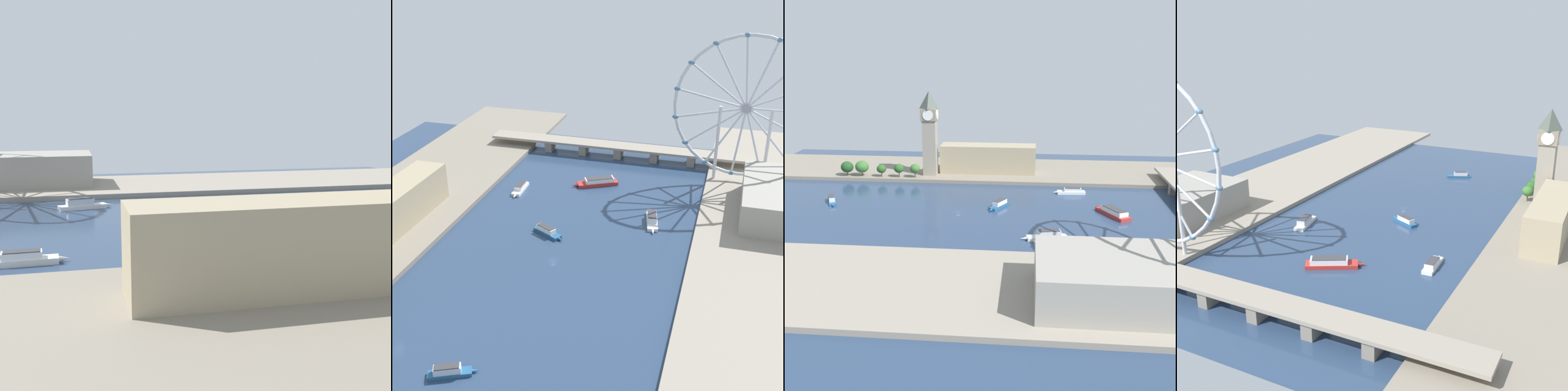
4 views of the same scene
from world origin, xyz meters
TOP-DOWN VIEW (x-y plane):
  - ground_plane at (0.00, 0.00)m, footprint 411.35×411.35m
  - riverbank_right at (120.68, 0.00)m, footprint 90.00×520.00m
  - clock_tower at (-94.59, -37.89)m, footprint 14.52×14.52m
  - parliament_block at (-107.69, 12.60)m, footprint 22.00×84.98m
  - tree_row_embankment at (-82.68, -87.50)m, footprint 11.91×71.01m
  - riverside_hall at (128.84, 92.09)m, footprint 53.90×77.01m
  - river_bridge at (0.00, 169.01)m, footprint 223.35×17.18m
  - tour_boat_0 at (-54.52, 83.68)m, footprint 7.22×26.01m
  - tour_boat_1 at (-13.59, 28.35)m, footprint 22.94×14.51m
  - tour_boat_2 at (-13.03, -98.52)m, footprint 21.49×12.44m
  - tour_boat_3 at (47.10, 61.88)m, footprint 11.83×29.72m
  - tour_boat_4 at (-2.44, 109.09)m, footprint 33.61×22.02m

SIDE VIEW (x-z plane):
  - ground_plane at x=0.00m, z-range 0.00..0.00m
  - riverbank_right at x=120.68m, z-range 0.00..3.00m
  - tour_boat_0 at x=-54.52m, z-range -0.46..4.41m
  - tour_boat_2 at x=-13.03m, z-range -0.49..4.90m
  - tour_boat_1 at x=-13.59m, z-range -0.47..4.92m
  - tour_boat_3 at x=47.10m, z-range -0.61..5.33m
  - tour_boat_4 at x=-2.44m, z-range -0.42..5.28m
  - river_bridge at x=0.00m, z-range 2.40..12.53m
  - tree_row_embankment at x=-82.68m, z-range 4.11..17.68m
  - riverside_hall at x=128.84m, z-range 3.00..23.61m
  - parliament_block at x=-107.69m, z-range 3.00..28.03m
  - clock_tower at x=-94.59m, z-range 4.54..78.16m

